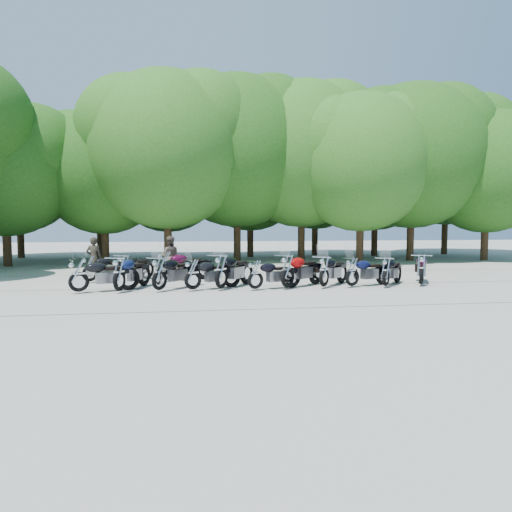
{
  "coord_description": "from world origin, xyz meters",
  "views": [
    {
      "loc": [
        -2.4,
        -14.81,
        2.25
      ],
      "look_at": [
        0.0,
        1.5,
        1.1
      ],
      "focal_mm": 32.0,
      "sensor_mm": 36.0,
      "label": 1
    }
  ],
  "objects": [
    {
      "name": "motorcycle_11",
      "position": [
        -6.17,
        3.29,
        0.59
      ],
      "size": [
        2.14,
        1.59,
        1.19
      ],
      "primitive_type": null,
      "rotation": [
        0.0,
        0.0,
        2.08
      ],
      "color": "black",
      "rests_on": "ground"
    },
    {
      "name": "tree_15",
      "position": [
        16.61,
        17.02,
        7.03
      ],
      "size": [
        9.67,
        9.67,
        11.86
      ],
      "color": "#3A2614",
      "rests_on": "ground"
    },
    {
      "name": "rider_0",
      "position": [
        -6.24,
        4.46,
        0.87
      ],
      "size": [
        0.68,
        0.48,
        1.74
      ],
      "primitive_type": "imported",
      "rotation": [
        0.0,
        0.0,
        3.03
      ],
      "color": "black",
      "rests_on": "ground"
    },
    {
      "name": "tree_13",
      "position": [
        6.69,
        17.47,
        6.04
      ],
      "size": [
        8.31,
        8.31,
        10.2
      ],
      "color": "#3A2614",
      "rests_on": "ground"
    },
    {
      "name": "motorcycle_7",
      "position": [
        2.28,
        0.57,
        0.65
      ],
      "size": [
        2.03,
        2.2,
        1.3
      ],
      "primitive_type": null,
      "rotation": [
        0.0,
        0.0,
        2.43
      ],
      "color": "black",
      "rests_on": "ground"
    },
    {
      "name": "motorcycle_6",
      "position": [
        0.96,
        0.51,
        0.69
      ],
      "size": [
        2.32,
        2.14,
        1.37
      ],
      "primitive_type": null,
      "rotation": [
        0.0,
        0.0,
        2.28
      ],
      "color": "#970506",
      "rests_on": "ground"
    },
    {
      "name": "rider_1",
      "position": [
        -3.22,
        4.66,
        0.88
      ],
      "size": [
        0.86,
        0.67,
        1.75
      ],
      "primitive_type": "imported",
      "rotation": [
        0.0,
        0.0,
        3.15
      ],
      "color": "#504239",
      "rests_on": "ground"
    },
    {
      "name": "tree_14",
      "position": [
        10.68,
        16.09,
        5.83
      ],
      "size": [
        8.02,
        8.02,
        9.84
      ],
      "color": "#3A2614",
      "rests_on": "ground"
    },
    {
      "name": "motorcycle_10",
      "position": [
        5.95,
        0.62,
        0.66
      ],
      "size": [
        1.76,
        2.4,
        1.32
      ],
      "primitive_type": null,
      "rotation": [
        0.0,
        0.0,
        2.64
      ],
      "color": "#2F061C",
      "rests_on": "ground"
    },
    {
      "name": "motorcycle_2",
      "position": [
        -3.38,
        0.52,
        0.66
      ],
      "size": [
        2.04,
        2.27,
        1.33
      ],
      "primitive_type": null,
      "rotation": [
        0.0,
        0.0,
        2.45
      ],
      "color": "black",
      "rests_on": "ground"
    },
    {
      "name": "tree_2",
      "position": [
        -7.25,
        12.84,
        5.31
      ],
      "size": [
        7.31,
        7.31,
        8.97
      ],
      "color": "#3A2614",
      "rests_on": "ground"
    },
    {
      "name": "ground",
      "position": [
        0.0,
        0.0,
        0.0
      ],
      "size": [
        90.0,
        90.0,
        0.0
      ],
      "primitive_type": "plane",
      "color": "gray",
      "rests_on": "ground"
    },
    {
      "name": "motorcycle_0",
      "position": [
        -5.95,
        0.54,
        0.64
      ],
      "size": [
        2.34,
        1.48,
        1.27
      ],
      "primitive_type": null,
      "rotation": [
        0.0,
        0.0,
        1.95
      ],
      "color": "black",
      "rests_on": "ground"
    },
    {
      "name": "tree_1",
      "position": [
        -12.04,
        11.24,
        5.06
      ],
      "size": [
        6.97,
        6.97,
        8.55
      ],
      "color": "#3A2614",
      "rests_on": "ground"
    },
    {
      "name": "motorcycle_5",
      "position": [
        -0.18,
        0.38,
        0.59
      ],
      "size": [
        2.16,
        1.33,
        1.17
      ],
      "primitive_type": null,
      "rotation": [
        0.0,
        0.0,
        1.94
      ],
      "color": "black",
      "rests_on": "ground"
    },
    {
      "name": "tree_12",
      "position": [
        1.8,
        16.47,
        5.72
      ],
      "size": [
        7.88,
        7.88,
        9.67
      ],
      "color": "#3A2614",
      "rests_on": "ground"
    },
    {
      "name": "motorcycle_1",
      "position": [
        -4.68,
        0.53,
        0.68
      ],
      "size": [
        1.56,
        2.49,
        1.35
      ],
      "primitive_type": null,
      "rotation": [
        0.0,
        0.0,
        2.76
      ],
      "color": "#0E173F",
      "rests_on": "ground"
    },
    {
      "name": "tree_9",
      "position": [
        -13.53,
        17.59,
        5.52
      ],
      "size": [
        7.59,
        7.59,
        9.32
      ],
      "color": "#3A2614",
      "rests_on": "ground"
    },
    {
      "name": "motorcycle_13",
      "position": [
        -3.33,
        3.19,
        0.67
      ],
      "size": [
        2.47,
        1.62,
        1.34
      ],
      "primitive_type": null,
      "rotation": [
        0.0,
        0.0,
        1.98
      ],
      "color": "#3E0823",
      "rests_on": "ground"
    },
    {
      "name": "motorcycle_4",
      "position": [
        -1.33,
        0.63,
        0.7
      ],
      "size": [
        2.06,
        2.44,
        1.4
      ],
      "primitive_type": null,
      "rotation": [
        0.0,
        0.0,
        2.51
      ],
      "color": "black",
      "rests_on": "ground"
    },
    {
      "name": "tree_8",
      "position": [
        15.83,
        11.2,
        5.47
      ],
      "size": [
        7.53,
        7.53,
        9.25
      ],
      "color": "#3A2614",
      "rests_on": "ground"
    },
    {
      "name": "motorcycle_3",
      "position": [
        -2.28,
        0.53,
        0.61
      ],
      "size": [
        2.23,
        1.61,
        1.23
      ],
      "primitive_type": null,
      "rotation": [
        0.0,
        0.0,
        2.06
      ],
      "color": "black",
      "rests_on": "ground"
    },
    {
      "name": "tree_7",
      "position": [
        11.2,
        11.78,
        6.39
      ],
      "size": [
        8.79,
        8.79,
        10.79
      ],
      "color": "#3A2614",
      "rests_on": "ground"
    },
    {
      "name": "tree_4",
      "position": [
        0.54,
        13.09,
        6.64
      ],
      "size": [
        9.13,
        9.13,
        11.2
      ],
      "color": "#3A2614",
      "rests_on": "ground"
    },
    {
      "name": "motorcycle_8",
      "position": [
        3.32,
        0.59,
        0.61
      ],
      "size": [
        2.23,
        1.43,
        1.21
      ],
      "primitive_type": null,
      "rotation": [
        0.0,
        0.0,
        1.97
      ],
      "color": "black",
      "rests_on": "ground"
    },
    {
      "name": "motorcycle_9",
      "position": [
        4.49,
        0.39,
        0.62
      ],
      "size": [
        1.92,
        2.11,
        1.24
      ],
      "primitive_type": null,
      "rotation": [
        0.0,
        0.0,
        2.45
      ],
      "color": "black",
      "rests_on": "ground"
    },
    {
      "name": "motorcycle_12",
      "position": [
        -4.85,
        3.1,
        0.62
      ],
      "size": [
        1.63,
        2.24,
        1.24
      ],
      "primitive_type": null,
      "rotation": [
        0.0,
        0.0,
        2.64
      ],
      "color": "black",
      "rests_on": "ground"
    },
    {
      "name": "tree_3",
      "position": [
        -3.57,
        11.24,
        6.32
      ],
      "size": [
        8.7,
        8.7,
        10.67
      ],
      "color": "#3A2614",
      "rests_on": "ground"
    },
    {
      "name": "tree_5",
      "position": [
        4.61,
        13.2,
        6.57
      ],
      "size": [
        9.04,
        9.04,
        11.1
      ],
      "color": "#3A2614",
      "rests_on": "ground"
    },
    {
      "name": "tree_6",
      "position": [
        7.55,
        10.82,
        5.81
      ],
      "size": [
        8.0,
        8.0,
        9.82
      ],
      "color": "#3A2614",
      "rests_on": "ground"
    },
    {
      "name": "tree_10",
      "position": [
        -8.29,
        16.97,
        5.66
      ],
      "size": [
        7.78,
        7.78,
        9.55
      ],
      "color": "#3A2614",
      "rests_on": "ground"
    },
    {
      "name": "tree_11",
      "position": [
        -3.76,
        16.43,
        5.49
      ],
      "size": [
        7.56,
        7.56,
        9.28
      ],
      "color": "#3A2614",
      "rests_on": "ground"
    }
  ]
}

